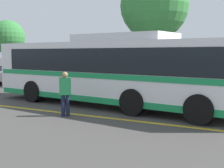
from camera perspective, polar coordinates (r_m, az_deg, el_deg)
The scene contains 9 objects.
ground_plane at distance 13.38m, azimuth 3.90°, elevation -4.19°, with size 220.00×220.00×0.00m, color #423F3D.
lane_strip_0 at distance 11.64m, azimuth -5.21°, elevation -5.69°, with size 0.20×31.93×0.01m, color gold.
curb_strip at distance 18.46m, azimuth 8.22°, elevation -1.26°, with size 39.93×0.36×0.15m, color #99999E.
transit_bus at distance 13.31m, azimuth 0.06°, elevation 2.62°, with size 12.43×3.99×3.07m.
parked_car_1 at distance 21.06m, azimuth -12.50°, elevation 1.27°, with size 4.61×2.10×1.41m.
parked_car_2 at distance 18.22m, azimuth 1.11°, elevation 0.81°, with size 4.82×2.05×1.49m.
pedestrian_0 at distance 11.39m, azimuth -8.57°, elevation -1.31°, with size 0.47×0.43×1.62m.
tree_0 at distance 21.03m, azimuth 7.74°, elevation 13.97°, with size 4.43×4.43×7.57m.
tree_1 at distance 30.00m, azimuth -18.53°, elevation 8.10°, with size 3.05×3.05×5.24m.
Camera 1 is at (5.49, -11.98, 2.30)m, focal length 50.00 mm.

